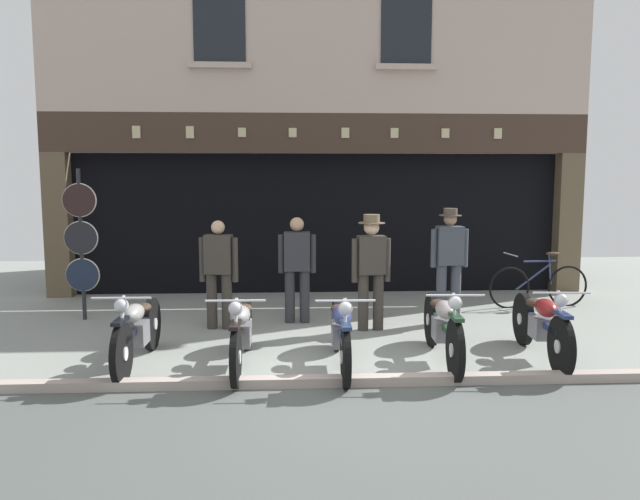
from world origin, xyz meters
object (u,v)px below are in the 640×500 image
(motorcycle_center, at_px, (341,331))
(shopkeeper_center, at_px, (297,265))
(motorcycle_right, at_px, (541,324))
(salesman_right, at_px, (371,266))
(motorcycle_center_left, at_px, (242,331))
(tyre_sign_pole, at_px, (81,239))
(advert_board_near, at_px, (429,209))
(motorcycle_left, at_px, (137,329))
(assistant_far_right, at_px, (449,260))
(salesman_left, at_px, (219,270))
(motorcycle_center_right, at_px, (443,326))
(advert_board_far, at_px, (486,204))
(leaning_bicycle, at_px, (539,285))

(motorcycle_center, relative_size, shopkeeper_center, 1.29)
(motorcycle_right, xyz_separation_m, salesman_right, (-1.83, 1.52, 0.49))
(motorcycle_center_left, distance_m, motorcycle_right, 3.53)
(tyre_sign_pole, relative_size, advert_board_near, 2.07)
(motorcycle_left, bearing_deg, tyre_sign_pole, -58.77)
(motorcycle_center, bearing_deg, assistant_far_right, -130.73)
(salesman_left, bearing_deg, motorcycle_center_right, 155.76)
(motorcycle_right, bearing_deg, motorcycle_left, 3.81)
(motorcycle_left, xyz_separation_m, advert_board_far, (5.51, 4.52, 1.22))
(motorcycle_left, distance_m, motorcycle_center_left, 1.20)
(motorcycle_center, distance_m, tyre_sign_pole, 4.56)
(tyre_sign_pole, bearing_deg, advert_board_far, 17.30)
(salesman_right, height_order, advert_board_far, advert_board_far)
(motorcycle_center, distance_m, motorcycle_right, 2.41)
(motorcycle_center_left, relative_size, salesman_left, 1.33)
(salesman_left, distance_m, advert_board_near, 4.68)
(advert_board_near, height_order, leaning_bicycle, advert_board_near)
(motorcycle_center_left, relative_size, advert_board_far, 1.86)
(motorcycle_center_left, height_order, motorcycle_right, motorcycle_right)
(tyre_sign_pole, bearing_deg, motorcycle_right, -21.34)
(motorcycle_center, xyz_separation_m, advert_board_near, (2.09, 4.69, 1.14))
(motorcycle_center, height_order, leaning_bicycle, leaning_bicycle)
(motorcycle_center_right, relative_size, motorcycle_right, 1.06)
(motorcycle_center, bearing_deg, motorcycle_right, -175.56)
(salesman_left, xyz_separation_m, shopkeeper_center, (1.12, 0.31, 0.02))
(motorcycle_center_left, bearing_deg, motorcycle_center, 177.32)
(motorcycle_center, relative_size, motorcycle_center_right, 0.97)
(advert_board_far, bearing_deg, shopkeeper_center, -145.61)
(salesman_right, bearing_deg, motorcycle_left, 21.24)
(motorcycle_left, relative_size, salesman_left, 1.27)
(motorcycle_center_right, bearing_deg, salesman_right, -64.70)
(assistant_far_right, bearing_deg, motorcycle_left, 21.90)
(motorcycle_right, height_order, leaning_bicycle, motorcycle_right)
(shopkeeper_center, height_order, tyre_sign_pole, tyre_sign_pole)
(salesman_right, bearing_deg, advert_board_near, -123.18)
(motorcycle_center_left, distance_m, advert_board_near, 5.74)
(leaning_bicycle, bearing_deg, motorcycle_center_left, 117.37)
(motorcycle_center_right, bearing_deg, salesman_left, -29.00)
(assistant_far_right, distance_m, tyre_sign_pole, 5.51)
(motorcycle_left, height_order, motorcycle_center, motorcycle_left)
(motorcycle_center_right, bearing_deg, shopkeeper_center, -47.90)
(motorcycle_right, distance_m, advert_board_near, 4.68)
(assistant_far_right, relative_size, advert_board_near, 1.55)
(motorcycle_right, bearing_deg, salesman_left, -19.50)
(motorcycle_center_left, relative_size, advert_board_near, 1.87)
(motorcycle_center_right, bearing_deg, leaning_bicycle, -125.78)
(motorcycle_right, distance_m, leaning_bicycle, 3.15)
(salesman_right, bearing_deg, shopkeeper_center, -32.56)
(shopkeeper_center, distance_m, salesman_right, 1.15)
(shopkeeper_center, bearing_deg, salesman_right, 155.36)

